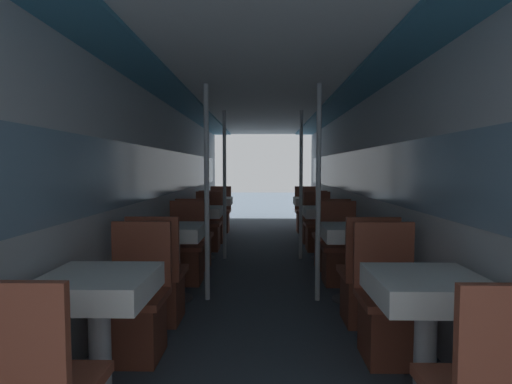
% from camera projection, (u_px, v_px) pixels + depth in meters
% --- Properties ---
extents(wall_left, '(0.05, 10.38, 2.15)m').
position_uv_depth(wall_left, '(163.00, 186.00, 5.03)').
color(wall_left, silver).
rests_on(wall_left, ground_plane).
extents(wall_right, '(0.05, 10.38, 2.15)m').
position_uv_depth(wall_right, '(363.00, 186.00, 4.99)').
color(wall_right, silver).
rests_on(wall_right, ground_plane).
extents(ceiling_panel, '(2.52, 10.38, 0.07)m').
position_uv_depth(ceiling_panel, '(263.00, 98.00, 4.94)').
color(ceiling_panel, silver).
rests_on(ceiling_panel, wall_left).
extents(dining_table_left_0, '(0.58, 0.58, 0.75)m').
position_uv_depth(dining_table_left_0, '(99.00, 298.00, 2.18)').
color(dining_table_left_0, '#4C4C51').
rests_on(dining_table_left_0, ground_plane).
extents(chair_left_far_0, '(0.43, 0.43, 0.94)m').
position_uv_depth(chair_left_far_0, '(135.00, 317.00, 2.79)').
color(chair_left_far_0, brown).
rests_on(chair_left_far_0, ground_plane).
extents(dining_table_left_1, '(0.58, 0.58, 0.75)m').
position_uv_depth(dining_table_left_1, '(174.00, 239.00, 4.00)').
color(dining_table_left_1, '#4C4C51').
rests_on(dining_table_left_1, ground_plane).
extents(chair_left_near_1, '(0.43, 0.43, 0.94)m').
position_uv_depth(chair_left_near_1, '(159.00, 289.00, 3.42)').
color(chair_left_near_1, brown).
rests_on(chair_left_near_1, ground_plane).
extents(chair_left_far_1, '(0.43, 0.43, 0.94)m').
position_uv_depth(chair_left_far_1, '(186.00, 258.00, 4.62)').
color(chair_left_far_1, brown).
rests_on(chair_left_far_1, ground_plane).
extents(support_pole_left_1, '(0.05, 0.05, 2.15)m').
position_uv_depth(support_pole_left_1, '(207.00, 193.00, 3.97)').
color(support_pole_left_1, silver).
rests_on(support_pole_left_1, ground_plane).
extents(dining_table_left_2, '(0.58, 0.58, 0.75)m').
position_uv_depth(dining_table_left_2, '(202.00, 216.00, 5.82)').
color(dining_table_left_2, '#4C4C51').
rests_on(dining_table_left_2, ground_plane).
extents(chair_left_near_2, '(0.43, 0.43, 0.94)m').
position_uv_depth(chair_left_near_2, '(195.00, 247.00, 5.25)').
color(chair_left_near_2, brown).
rests_on(chair_left_near_2, ground_plane).
extents(chair_left_far_2, '(0.43, 0.43, 0.94)m').
position_uv_depth(chair_left_far_2, '(208.00, 232.00, 6.44)').
color(chair_left_far_2, brown).
rests_on(chair_left_far_2, ground_plane).
extents(support_pole_left_2, '(0.05, 0.05, 2.15)m').
position_uv_depth(support_pole_left_2, '(225.00, 185.00, 5.79)').
color(support_pole_left_2, silver).
rests_on(support_pole_left_2, ground_plane).
extents(dining_table_left_3, '(0.58, 0.58, 0.75)m').
position_uv_depth(dining_table_left_3, '(217.00, 205.00, 7.65)').
color(dining_table_left_3, '#4C4C51').
rests_on(dining_table_left_3, ground_plane).
extents(chair_left_near_3, '(0.43, 0.43, 0.94)m').
position_uv_depth(chair_left_near_3, '(213.00, 226.00, 7.07)').
color(chair_left_near_3, brown).
rests_on(chair_left_near_3, ground_plane).
extents(chair_left_far_3, '(0.43, 0.43, 0.94)m').
position_uv_depth(chair_left_far_3, '(220.00, 218.00, 8.27)').
color(chair_left_far_3, brown).
rests_on(chair_left_far_3, ground_plane).
extents(dining_table_right_0, '(0.58, 0.58, 0.75)m').
position_uv_depth(dining_table_right_0, '(426.00, 300.00, 2.14)').
color(dining_table_right_0, '#4C4C51').
rests_on(dining_table_right_0, ground_plane).
extents(chair_right_far_0, '(0.43, 0.43, 0.94)m').
position_uv_depth(chair_right_far_0, '(390.00, 318.00, 2.76)').
color(chair_right_far_0, brown).
rests_on(chair_right_far_0, ground_plane).
extents(dining_table_right_1, '(0.58, 0.58, 0.75)m').
position_uv_depth(dining_table_right_1, '(351.00, 239.00, 3.97)').
color(dining_table_right_1, '#4C4C51').
rests_on(dining_table_right_1, ground_plane).
extents(chair_right_near_1, '(0.43, 0.43, 0.94)m').
position_uv_depth(chair_right_near_1, '(366.00, 290.00, 3.39)').
color(chair_right_near_1, brown).
rests_on(chair_right_near_1, ground_plane).
extents(chair_right_far_1, '(0.43, 0.43, 0.94)m').
position_uv_depth(chair_right_far_1, '(340.00, 258.00, 4.59)').
color(chair_right_far_1, brown).
rests_on(chair_right_far_1, ground_plane).
extents(support_pole_right_1, '(0.05, 0.05, 2.15)m').
position_uv_depth(support_pole_right_1, '(318.00, 193.00, 3.95)').
color(support_pole_right_1, silver).
rests_on(support_pole_right_1, ground_plane).
extents(dining_table_right_2, '(0.58, 0.58, 0.75)m').
position_uv_depth(dining_table_right_2, '(324.00, 217.00, 5.79)').
color(dining_table_right_2, '#4C4C51').
rests_on(dining_table_right_2, ground_plane).
extents(chair_right_near_2, '(0.43, 0.43, 0.94)m').
position_uv_depth(chair_right_near_2, '(330.00, 247.00, 5.21)').
color(chair_right_near_2, brown).
rests_on(chair_right_near_2, ground_plane).
extents(chair_right_far_2, '(0.43, 0.43, 0.94)m').
position_uv_depth(chair_right_far_2, '(318.00, 232.00, 6.41)').
color(chair_right_far_2, brown).
rests_on(chair_right_far_2, ground_plane).
extents(support_pole_right_2, '(0.05, 0.05, 2.15)m').
position_uv_depth(support_pole_right_2, '(301.00, 185.00, 5.77)').
color(support_pole_right_2, silver).
rests_on(support_pole_right_2, ground_plane).
extents(dining_table_right_3, '(0.58, 0.58, 0.75)m').
position_uv_depth(dining_table_right_3, '(309.00, 205.00, 7.62)').
color(dining_table_right_3, '#4C4C51').
rests_on(dining_table_right_3, ground_plane).
extents(chair_right_near_3, '(0.43, 0.43, 0.94)m').
position_uv_depth(chair_right_near_3, '(313.00, 227.00, 7.04)').
color(chair_right_near_3, brown).
rests_on(chair_right_near_3, ground_plane).
extents(chair_right_far_3, '(0.43, 0.43, 0.94)m').
position_uv_depth(chair_right_far_3, '(306.00, 218.00, 8.24)').
color(chair_right_far_3, brown).
rests_on(chair_right_far_3, ground_plane).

